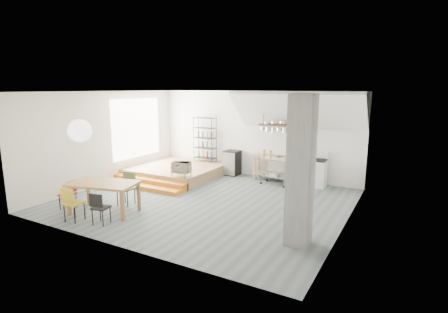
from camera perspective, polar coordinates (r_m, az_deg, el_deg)
The scene contains 26 objects.
floor at distance 10.51m, azimuth -3.10°, elevation -7.20°, with size 8.00×8.00×0.00m, color #4F5A5C.
wall_back at distance 13.18m, azimuth 4.96°, elevation 3.67°, with size 8.00×0.04×3.20m, color silver.
wall_left at distance 12.69m, azimuth -18.68°, elevation 2.83°, with size 0.04×7.00×3.20m, color silver.
wall_right at distance 8.71m, azimuth 19.68°, elevation -0.81°, with size 0.04×7.00×3.20m, color silver.
ceiling at distance 9.98m, azimuth -3.29°, elevation 10.52°, with size 8.00×7.00×0.02m, color white.
slope_ceiling at distance 11.90m, azimuth 11.83°, elevation 7.27°, with size 4.40×1.80×0.15m, color white.
window_pane at distance 13.70m, azimuth -14.04°, elevation 4.50°, with size 0.02×2.50×2.20m, color white.
platform at distance 13.41m, azimuth -7.62°, elevation -2.35°, with size 3.00×3.00×0.40m, color #9A714D.
step_lower at distance 11.99m, azimuth -13.18°, elevation -4.82°, with size 3.00×0.35×0.13m, color orange.
step_upper at distance 12.23m, azimuth -12.09°, elevation -4.15°, with size 3.00×0.35×0.27m, color orange.
concrete_column at distance 7.42m, azimuth 12.39°, elevation -2.40°, with size 0.50×0.50×3.20m, color slate.
kitchen_counter at distance 12.62m, azimuth 8.79°, elevation -1.25°, with size 1.80×0.60×0.91m.
stove at distance 12.26m, azimuth 14.92°, elevation -2.56°, with size 0.60×0.60×1.18m.
pot_rack at distance 12.19m, azimuth 8.73°, elevation 4.75°, with size 1.20×0.50×1.43m.
wire_shelving at distance 13.89m, azimuth -3.13°, elevation 2.94°, with size 0.88×0.38×1.80m.
microwave_shelf at distance 11.72m, azimuth -6.98°, elevation -2.56°, with size 0.60×0.40×0.16m.
paper_lantern at distance 9.93m, azimuth -22.49°, elevation 3.91°, with size 0.60×0.60×0.60m, color white.
dining_table at distance 9.85m, azimuth -19.08°, elevation -4.53°, with size 1.96×1.39×0.84m.
chair_mustard at distance 9.53m, azimuth -23.66°, elevation -6.71°, with size 0.46×0.46×0.90m.
chair_black at distance 9.09m, azimuth -19.74°, elevation -7.58°, with size 0.44×0.44×0.82m.
chair_olive at distance 10.42m, azimuth -15.52°, elevation -4.55°, with size 0.49×0.49×0.94m.
chair_red at distance 10.56m, azimuth -23.94°, elevation -5.33°, with size 0.44×0.44×0.81m.
rolling_cart at distance 12.19m, azimuth 8.39°, elevation -1.81°, with size 0.98×0.60×0.92m.
mini_fridge at distance 13.44m, azimuth 1.31°, elevation -1.02°, with size 0.56×0.56×0.94m, color black.
microwave at distance 11.68m, azimuth -7.00°, elevation -1.69°, with size 0.59×0.40×0.33m, color beige.
bowl at distance 12.50m, azimuth 8.96°, elevation 0.08°, with size 0.23×0.23×0.06m, color silver.
Camera 1 is at (5.33, -8.43, 3.30)m, focal length 28.00 mm.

